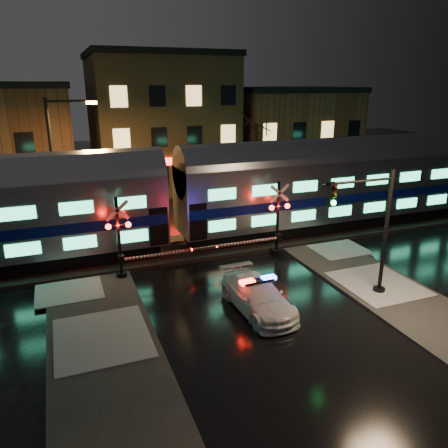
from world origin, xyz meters
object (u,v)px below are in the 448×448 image
Objects in this scene: crossing_signal_right at (272,226)px; streetlight at (58,162)px; police_car at (258,296)px; crossing_signal_left at (127,245)px; traffic_light at (370,233)px.

streetlight reaches higher than crossing_signal_right.
police_car is 6.41m from crossing_signal_right.
crossing_signal_right is 1.02× the size of crossing_signal_left.
traffic_light is at bearing -74.55° from crossing_signal_right.
crossing_signal_right is 0.70× the size of streetlight.
streetlight is (-2.70, 6.69, 3.23)m from crossing_signal_left.
crossing_signal_left is 11.48m from traffic_light.
traffic_light is (9.70, -5.99, 1.38)m from crossing_signal_left.
traffic_light is (1.66, -5.99, 1.35)m from crossing_signal_right.
crossing_signal_left is (-4.64, 5.33, 1.06)m from police_car.
police_car is 14.72m from streetlight.
crossing_signal_right is 8.04m from crossing_signal_left.
traffic_light is 0.68× the size of streetlight.
streetlight reaches higher than police_car.
traffic_light reaches higher than police_car.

